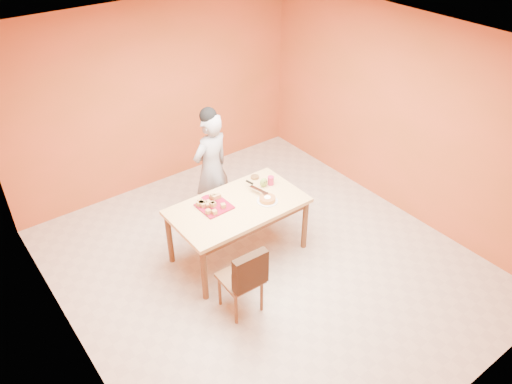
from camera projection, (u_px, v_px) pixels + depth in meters
floor at (265, 264)px, 6.14m from camera, size 5.00×5.00×0.00m
ceiling at (268, 48)px, 4.62m from camera, size 5.00×5.00×0.00m
wall_back at (157, 97)px, 7.02m from camera, size 4.50×0.00×4.50m
wall_left at (59, 256)px, 4.26m from camera, size 0.00×5.00×5.00m
wall_right at (402, 116)px, 6.50m from camera, size 0.00×5.00×5.00m
dining_table at (238, 211)px, 5.94m from camera, size 1.60×0.90×0.76m
dining_chair at (241, 277)px, 5.30m from camera, size 0.43×0.49×0.90m
pastry_pile at (214, 202)px, 5.80m from camera, size 0.32×0.32×0.10m
person at (211, 168)px, 6.52m from camera, size 0.63×0.47×1.56m
pastry_platter at (214, 206)px, 5.84m from camera, size 0.36×0.36×0.02m
red_dinner_plate at (210, 200)px, 5.94m from camera, size 0.30×0.30×0.01m
white_cake_plate at (267, 201)px, 5.94m from camera, size 0.28×0.28×0.01m
sponge_cake at (267, 199)px, 5.92m from camera, size 0.25×0.25×0.04m
cake_server at (259, 190)px, 6.03m from camera, size 0.11×0.28×0.01m
egg_ornament at (264, 182)px, 6.17m from camera, size 0.12×0.10×0.12m
magenta_glass at (271, 181)px, 6.21m from camera, size 0.10×0.10×0.11m
checker_tin at (255, 177)px, 6.35m from camera, size 0.12×0.12×0.03m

